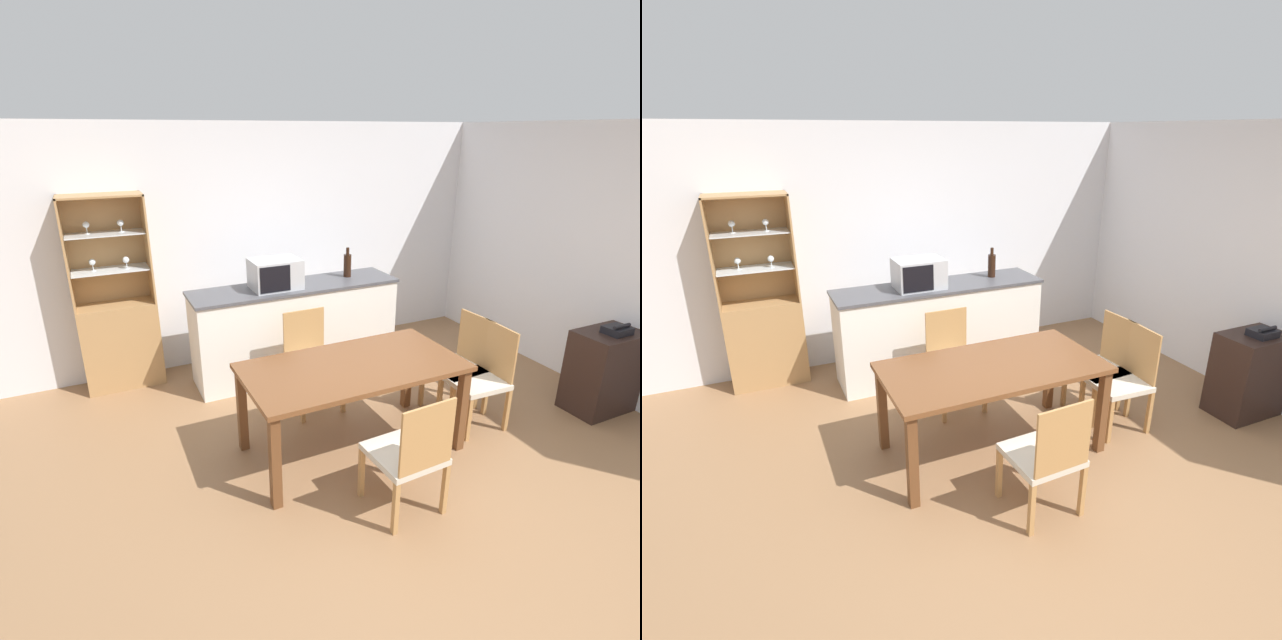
% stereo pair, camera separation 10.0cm
% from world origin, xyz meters
% --- Properties ---
extents(ground_plane, '(18.00, 18.00, 0.00)m').
position_xyz_m(ground_plane, '(0.00, 0.00, 0.00)').
color(ground_plane, '#936B47').
extents(wall_back, '(6.80, 0.06, 2.55)m').
position_xyz_m(wall_back, '(0.00, 2.63, 1.27)').
color(wall_back, silver).
rests_on(wall_back, ground_plane).
extents(wall_right, '(0.06, 4.60, 2.55)m').
position_xyz_m(wall_right, '(2.58, 0.30, 1.27)').
color(wall_right, silver).
rests_on(wall_right, ground_plane).
extents(kitchen_counter, '(2.17, 0.56, 0.97)m').
position_xyz_m(kitchen_counter, '(0.01, 1.93, 0.49)').
color(kitchen_counter, white).
rests_on(kitchen_counter, ground_plane).
extents(display_cabinet, '(0.74, 0.36, 1.92)m').
position_xyz_m(display_cabinet, '(-1.69, 2.43, 0.58)').
color(display_cabinet, tan).
rests_on(display_cabinet, ground_plane).
extents(dining_table, '(1.71, 0.87, 0.76)m').
position_xyz_m(dining_table, '(-0.14, 0.43, 0.67)').
color(dining_table, brown).
rests_on(dining_table, ground_plane).
extents(dining_chair_head_far, '(0.45, 0.45, 0.90)m').
position_xyz_m(dining_chair_head_far, '(-0.14, 1.21, 0.45)').
color(dining_chair_head_far, beige).
rests_on(dining_chair_head_far, ground_plane).
extents(dining_chair_side_right_near, '(0.47, 0.47, 0.90)m').
position_xyz_m(dining_chair_side_right_near, '(1.06, 0.30, 0.45)').
color(dining_chair_side_right_near, beige).
rests_on(dining_chair_side_right_near, ground_plane).
extents(dining_chair_head_near, '(0.47, 0.47, 0.90)m').
position_xyz_m(dining_chair_head_near, '(-0.14, -0.35, 0.45)').
color(dining_chair_head_near, beige).
rests_on(dining_chair_head_near, ground_plane).
extents(dining_chair_side_right_far, '(0.47, 0.47, 0.90)m').
position_xyz_m(dining_chair_side_right_far, '(1.06, 0.57, 0.45)').
color(dining_chair_side_right_far, beige).
rests_on(dining_chair_side_right_far, ground_plane).
extents(microwave, '(0.48, 0.37, 0.29)m').
position_xyz_m(microwave, '(-0.21, 1.92, 1.12)').
color(microwave, '#B7BABF').
rests_on(microwave, kitchen_counter).
extents(wine_bottle, '(0.08, 0.08, 0.32)m').
position_xyz_m(wine_bottle, '(0.64, 1.99, 1.10)').
color(wine_bottle, black).
rests_on(wine_bottle, kitchen_counter).
extents(side_cabinet, '(0.60, 0.40, 0.77)m').
position_xyz_m(side_cabinet, '(2.25, 0.00, 0.39)').
color(side_cabinet, black).
rests_on(side_cabinet, ground_plane).
extents(telephone, '(0.22, 0.17, 0.10)m').
position_xyz_m(telephone, '(2.26, -0.04, 0.81)').
color(telephone, black).
rests_on(telephone, side_cabinet).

